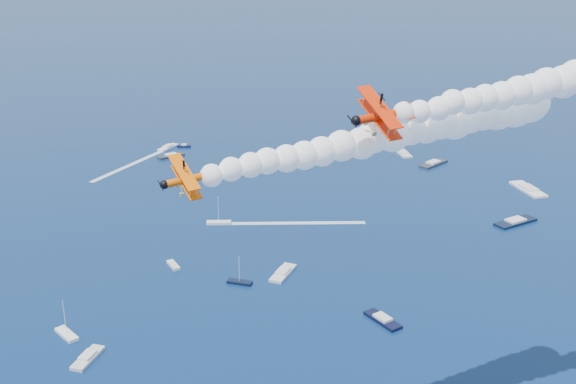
% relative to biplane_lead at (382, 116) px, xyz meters
% --- Properties ---
extents(biplane_lead, '(13.46, 13.77, 9.40)m').
position_rel_biplane_lead_xyz_m(biplane_lead, '(0.00, 0.00, 0.00)').
color(biplane_lead, red).
extents(biplane_trail, '(10.83, 10.99, 7.13)m').
position_rel_biplane_lead_xyz_m(biplane_trail, '(-19.73, -15.96, -5.76)').
color(biplane_trail, '#FB6405').
extents(smoke_trail_lead, '(58.31, 58.15, 10.49)m').
position_rel_biplane_lead_xyz_m(smoke_trail_lead, '(20.35, 18.79, 2.09)').
color(smoke_trail_lead, white).
extents(smoke_trail_trail, '(58.32, 58.29, 10.49)m').
position_rel_biplane_lead_xyz_m(smoke_trail_trail, '(-0.46, 3.94, -3.67)').
color(smoke_trail_trail, white).
extents(spectator_boats, '(212.49, 174.01, 0.70)m').
position_rel_biplane_lead_xyz_m(spectator_boats, '(-16.91, 83.89, -55.89)').
color(spectator_boats, white).
rests_on(spectator_boats, ground).
extents(boat_wakes, '(145.08, 148.12, 0.04)m').
position_rel_biplane_lead_xyz_m(boat_wakes, '(-50.27, 66.14, -56.21)').
color(boat_wakes, white).
rests_on(boat_wakes, ground).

